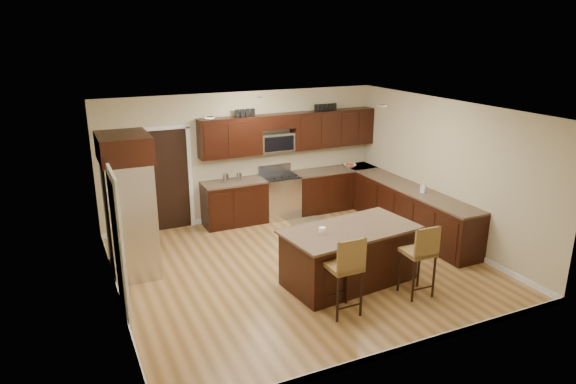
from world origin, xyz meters
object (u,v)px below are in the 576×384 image
range (280,196)px  stool_left (346,267)px  refrigerator (129,204)px  stool_right (421,252)px  island (349,257)px

range → stool_left: 4.19m
stool_left → refrigerator: (-2.49, 2.65, 0.45)m
stool_left → refrigerator: refrigerator is taller
stool_right → island: bearing=132.1°
range → stool_right: stool_right is taller
island → stool_right: (0.72, -0.85, 0.29)m
island → refrigerator: bearing=143.2°
island → stool_left: 1.08m
range → refrigerator: 3.68m
range → stool_right: 4.14m
range → island: size_ratio=0.50×
stool_right → range: bearing=98.7°
range → stool_right: size_ratio=0.96×
stool_left → stool_right: size_ratio=1.04×
range → refrigerator: bearing=-156.3°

